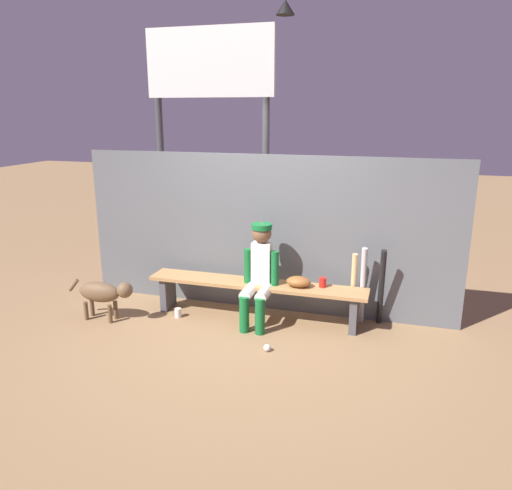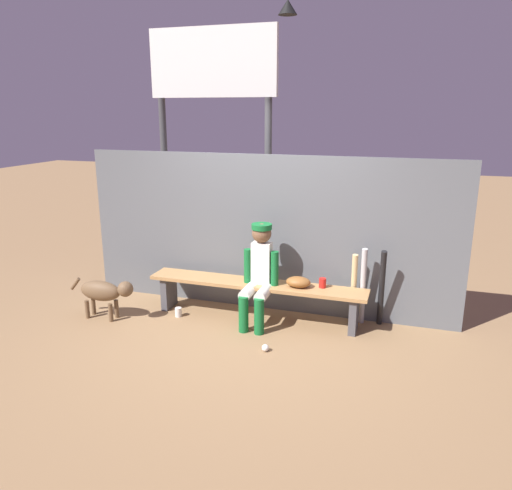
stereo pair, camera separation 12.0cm
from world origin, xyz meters
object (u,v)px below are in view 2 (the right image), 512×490
dugout_bench (256,290)px  player_seated (259,271)px  baseball_glove (298,282)px  baseball (265,348)px  dog (105,292)px  bat_aluminum_silver (363,287)px  bat_wood_natural (354,289)px  cup_on_ground (178,312)px  cup_on_bench (323,283)px  bat_aluminum_black (382,289)px  scoreboard (217,94)px

dugout_bench → player_seated: 0.30m
baseball_glove → baseball: size_ratio=3.78×
baseball_glove → dog: size_ratio=0.33×
bat_aluminum_silver → bat_wood_natural: bearing=171.4°
cup_on_ground → cup_on_bench: cup_on_bench is taller
baseball → dog: 2.06m
bat_aluminum_silver → bat_aluminum_black: 0.21m
baseball_glove → cup_on_bench: bearing=14.1°
dugout_bench → scoreboard: size_ratio=0.69×
bat_wood_natural → cup_on_bench: size_ratio=7.56×
player_seated → bat_aluminum_black: size_ratio=1.23×
baseball_glove → bat_wood_natural: size_ratio=0.34×
bat_wood_natural → cup_on_ground: bearing=-167.0°
player_seated → scoreboard: scoreboard is taller
player_seated → cup_on_ground: (-0.97, -0.12, -0.57)m
baseball_glove → cup_on_ground: bearing=-170.7°
dugout_bench → cup_on_bench: size_ratio=23.37×
player_seated → dog: (-1.75, -0.43, -0.29)m
dog → baseball: bearing=-6.1°
dugout_bench → baseball_glove: bearing=0.0°
dugout_bench → scoreboard: scoreboard is taller
baseball_glove → bat_wood_natural: bat_wood_natural is taller
bat_aluminum_silver → bat_aluminum_black: bearing=-4.6°
dugout_bench → bat_aluminum_black: (1.40, 0.20, 0.11)m
cup_on_ground → bat_wood_natural: bearing=13.0°
bat_wood_natural → bat_aluminum_silver: bearing=-8.6°
player_seated → scoreboard: (-1.09, 1.54, 1.96)m
player_seated → bat_aluminum_silver: size_ratio=1.26×
baseball_glove → bat_aluminum_silver: size_ratio=0.31×
baseball_glove → bat_aluminum_silver: bat_aluminum_silver is taller
cup_on_bench → bat_wood_natural: bearing=26.4°
bat_aluminum_black → dog: 3.18m
dugout_bench → baseball_glove: baseball_glove is taller
bat_wood_natural → dugout_bench: bearing=-168.1°
bat_aluminum_black → cup_on_ground: (-2.30, -0.43, -0.41)m
cup_on_ground → dog: (-0.79, -0.31, 0.28)m
player_seated → baseball: (0.27, -0.64, -0.59)m
baseball → scoreboard: bearing=122.1°
player_seated → cup_on_ground: 1.13m
dugout_bench → bat_wood_natural: bat_wood_natural is taller
bat_wood_natural → cup_on_bench: bearing=-153.6°
scoreboard → dog: bearing=-108.6°
cup_on_bench → baseball: bearing=-117.3°
bat_aluminum_black → cup_on_ground: bearing=-169.5°
dog → bat_wood_natural: bearing=15.4°
player_seated → bat_aluminum_black: bearing=13.0°
dugout_bench → dog: bearing=-162.3°
bat_aluminum_black → dog: bat_aluminum_black is taller
player_seated → baseball_glove: size_ratio=4.12×
bat_wood_natural → scoreboard: 3.26m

